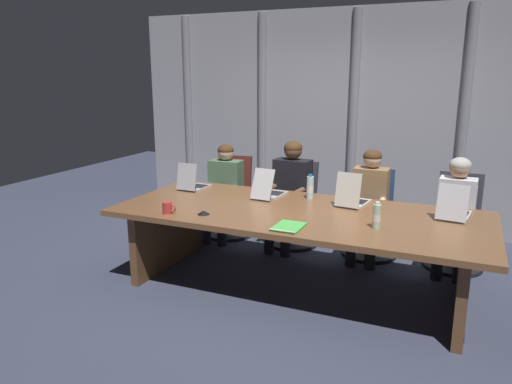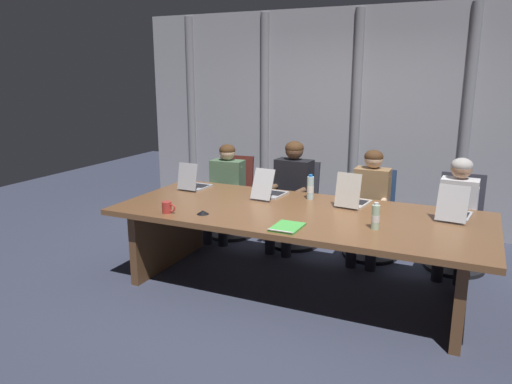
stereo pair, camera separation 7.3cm
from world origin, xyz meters
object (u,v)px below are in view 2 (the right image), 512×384
object	(u,v)px
water_bottle_primary	(310,188)
coffee_mug_near	(167,207)
person_center	(370,199)
laptop_left_end	(194,184)
water_bottle_secondary	(376,217)
conference_mic_left_side	(203,212)
person_left_mid	(291,188)
spiral_notepad	(287,227)
laptop_right_mid	(454,211)
person_left_end	(225,186)
office_chair_left_end	(232,205)
person_right_mid	(457,209)
laptop_left_mid	(270,191)
office_chair_left_mid	(296,214)
office_chair_center	(372,224)
laptop_center	(353,199)
office_chair_right_mid	(457,234)

from	to	relation	value
water_bottle_primary	coffee_mug_near	world-z (taller)	water_bottle_primary
person_center	laptop_left_end	bearing A→B (deg)	-69.70
water_bottle_secondary	conference_mic_left_side	size ratio (longest dim) A/B	2.00
water_bottle_primary	water_bottle_secondary	distance (m)	1.04
coffee_mug_near	person_center	bearing A→B (deg)	46.28
person_left_mid	spiral_notepad	world-z (taller)	person_left_mid
water_bottle_primary	laptop_right_mid	bearing A→B (deg)	-4.44
person_left_end	spiral_notepad	distance (m)	2.04
office_chair_left_end	person_left_mid	size ratio (longest dim) A/B	0.79
office_chair_left_end	person_right_mid	world-z (taller)	person_right_mid
office_chair_left_end	spiral_notepad	size ratio (longest dim) A/B	3.10
person_center	water_bottle_primary	bearing A→B (deg)	-41.18
laptop_left_mid	office_chair_left_mid	size ratio (longest dim) A/B	0.49
office_chair_center	water_bottle_secondary	world-z (taller)	water_bottle_secondary
person_left_mid	water_bottle_primary	distance (m)	0.71
spiral_notepad	person_center	bearing A→B (deg)	77.57
person_center	laptop_left_mid	bearing A→B (deg)	-54.27
person_left_mid	spiral_notepad	size ratio (longest dim) A/B	3.94
conference_mic_left_side	water_bottle_secondary	bearing A→B (deg)	8.15
laptop_left_mid	spiral_notepad	world-z (taller)	laptop_left_mid
laptop_center	coffee_mug_near	xyz separation A→B (m)	(-1.44, -0.93, -0.01)
laptop_center	spiral_notepad	world-z (taller)	laptop_center
office_chair_right_mid	laptop_center	bearing A→B (deg)	-47.78
laptop_left_end	person_right_mid	world-z (taller)	person_right_mid
person_left_mid	conference_mic_left_side	world-z (taller)	person_left_mid
laptop_center	office_chair_center	bearing A→B (deg)	3.19
person_center	coffee_mug_near	bearing A→B (deg)	-43.75
person_center	person_left_mid	bearing A→B (deg)	-90.67
office_chair_right_mid	conference_mic_left_side	distance (m)	2.63
person_right_mid	water_bottle_primary	xyz separation A→B (m)	(-1.33, -0.54, 0.20)
water_bottle_secondary	coffee_mug_near	world-z (taller)	water_bottle_secondary
office_chair_left_end	office_chair_right_mid	bearing A→B (deg)	84.52
office_chair_center	laptop_left_mid	bearing A→B (deg)	-54.21
office_chair_left_mid	person_left_end	bearing A→B (deg)	-79.57
person_left_end	conference_mic_left_side	world-z (taller)	person_left_end
office_chair_right_mid	person_center	bearing A→B (deg)	-77.55
laptop_left_mid	conference_mic_left_side	distance (m)	0.87
office_chair_right_mid	laptop_right_mid	bearing A→B (deg)	0.40
office_chair_left_end	laptop_center	bearing A→B (deg)	59.88
office_chair_right_mid	water_bottle_primary	bearing A→B (deg)	-60.34
office_chair_left_mid	coffee_mug_near	bearing A→B (deg)	-19.70
office_chair_left_mid	person_right_mid	distance (m)	1.77
office_chair_center	coffee_mug_near	distance (m)	2.30
laptop_left_end	person_center	xyz separation A→B (m)	(1.75, 0.65, -0.13)
laptop_left_end	coffee_mug_near	xyz separation A→B (m)	(0.27, -0.90, -0.01)
person_left_end	office_chair_left_end	bearing A→B (deg)	173.47
laptop_left_end	person_right_mid	size ratio (longest dim) A/B	0.32
laptop_left_mid	person_left_mid	distance (m)	0.65
person_center	office_chair_right_mid	bearing A→B (deg)	100.39
water_bottle_primary	person_right_mid	bearing A→B (deg)	22.27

